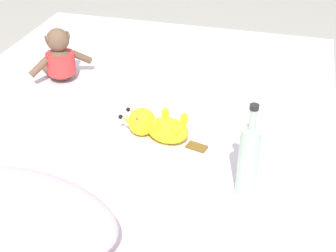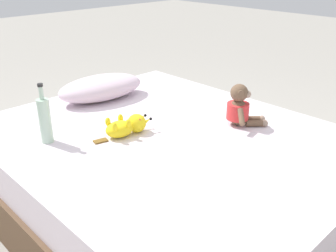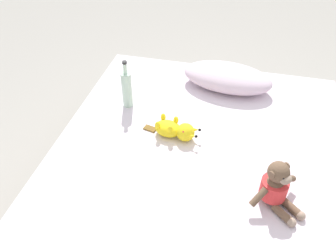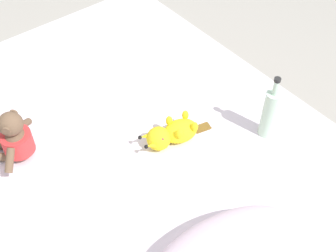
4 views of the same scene
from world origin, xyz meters
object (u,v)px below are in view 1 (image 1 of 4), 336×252
(plush_yellow_creature, at_px, (157,126))
(pillow, at_px, (20,212))
(bed, at_px, (133,162))
(glass_bottle, at_px, (248,160))
(plush_monkey, at_px, (59,59))

(plush_yellow_creature, bearing_deg, pillow, 67.93)
(bed, xyz_separation_m, pillow, (0.07, 0.70, 0.33))
(pillow, xyz_separation_m, glass_bottle, (-0.56, -0.33, 0.04))
(pillow, relative_size, glass_bottle, 1.98)
(pillow, xyz_separation_m, plush_monkey, (0.31, -0.87, 0.02))
(pillow, bearing_deg, glass_bottle, -149.37)
(bed, relative_size, plush_yellow_creature, 5.91)
(pillow, distance_m, plush_yellow_creature, 0.59)
(plush_yellow_creature, relative_size, glass_bottle, 1.08)
(plush_monkey, relative_size, plush_yellow_creature, 0.78)
(plush_monkey, xyz_separation_m, glass_bottle, (-0.87, 0.54, 0.02))
(pillow, relative_size, plush_monkey, 2.37)
(plush_yellow_creature, xyz_separation_m, glass_bottle, (-0.34, 0.21, 0.07))
(plush_monkey, distance_m, glass_bottle, 1.03)
(bed, bearing_deg, plush_monkey, -25.08)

